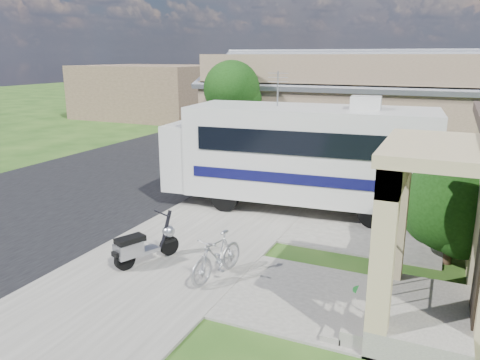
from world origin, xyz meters
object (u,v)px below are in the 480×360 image
at_px(van, 267,115).
at_px(scooter, 143,246).
at_px(pickup_truck, 227,131).
at_px(garden_hose, 362,295).
at_px(bicycle, 217,259).
at_px(motorhome, 300,152).
at_px(shrub, 458,200).

bearing_deg(van, scooter, -72.43).
height_order(pickup_truck, garden_hose, pickup_truck).
bearing_deg(bicycle, motorhome, 100.16).
height_order(bicycle, pickup_truck, pickup_truck).
distance_m(van, garden_hose, 22.72).
bearing_deg(garden_hose, van, 115.78).
height_order(shrub, van, shrub).
distance_m(scooter, garden_hose, 4.97).
bearing_deg(garden_hose, motorhome, 120.05).
distance_m(shrub, bicycle, 5.65).
height_order(shrub, bicycle, shrub).
bearing_deg(shrub, garden_hose, -122.32).
height_order(shrub, pickup_truck, shrub).
relative_size(shrub, van, 0.48).
xyz_separation_m(shrub, bicycle, (-4.64, -3.04, -1.07)).
bearing_deg(scooter, van, 126.22).
bearing_deg(van, shrub, -52.99).
height_order(motorhome, shrub, motorhome).
xyz_separation_m(scooter, pickup_truck, (-4.45, 13.80, 0.40)).
distance_m(scooter, van, 21.56).
relative_size(motorhome, bicycle, 5.04).
height_order(shrub, scooter, shrub).
xyz_separation_m(pickup_truck, garden_hose, (9.37, -13.26, -0.82)).
xyz_separation_m(motorhome, bicycle, (-0.10, -5.53, -1.31)).
xyz_separation_m(shrub, garden_hose, (-1.62, -2.56, -1.49)).
relative_size(shrub, scooter, 1.87).
distance_m(motorhome, shrub, 5.18).
xyz_separation_m(bicycle, van, (-6.85, 20.92, 0.42)).
bearing_deg(bicycle, scooter, -166.90).
height_order(motorhome, van, motorhome).
relative_size(scooter, pickup_truck, 0.25).
distance_m(pickup_truck, van, 7.20).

